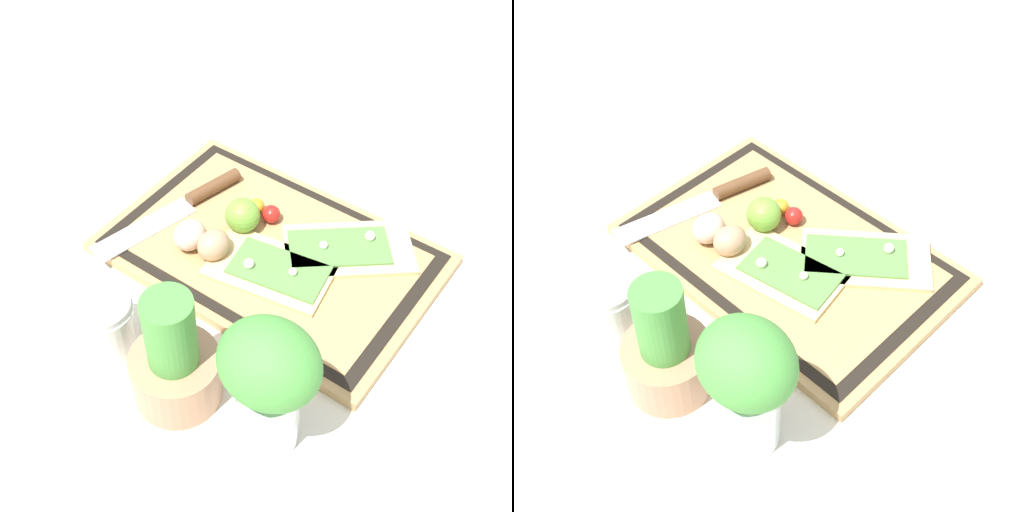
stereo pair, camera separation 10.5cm
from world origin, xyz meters
TOP-DOWN VIEW (x-y plane):
  - ground_plane at (0.00, 0.00)m, footprint 6.00×6.00m
  - cutting_board at (0.00, 0.00)m, footprint 0.49×0.32m
  - pizza_slice_near at (-0.10, -0.06)m, footprint 0.22×0.21m
  - pizza_slice_far at (-0.03, 0.04)m, footprint 0.20×0.14m
  - knife at (0.16, -0.01)m, footprint 0.10×0.27m
  - egg_brown at (0.06, 0.06)m, footprint 0.05×0.05m
  - egg_pink at (0.10, 0.07)m, footprint 0.05×0.05m
  - lime at (0.06, -0.01)m, footprint 0.05×0.05m
  - cherry_tomato_red at (0.03, -0.05)m, footprint 0.03×0.03m
  - cherry_tomato_yellow at (0.07, -0.05)m, footprint 0.03×0.03m
  - herb_pot at (-0.04, 0.27)m, footprint 0.12×0.12m
  - sauce_jar at (0.09, 0.27)m, footprint 0.08×0.08m
  - herb_glass at (-0.17, 0.25)m, footprint 0.12×0.11m

SIDE VIEW (x-z plane):
  - ground_plane at x=0.00m, z-range 0.00..0.00m
  - cutting_board at x=0.00m, z-range 0.00..0.02m
  - pizza_slice_near at x=-0.10m, z-range 0.01..0.04m
  - pizza_slice_far at x=-0.03m, z-range 0.01..0.04m
  - knife at x=0.16m, z-range 0.02..0.04m
  - cherry_tomato_yellow at x=0.07m, z-range 0.02..0.05m
  - cherry_tomato_red at x=0.03m, z-range 0.02..0.05m
  - sauce_jar at x=0.09m, z-range -0.01..0.08m
  - egg_brown at x=0.06m, z-range 0.02..0.07m
  - egg_pink at x=0.10m, z-range 0.02..0.07m
  - lime at x=0.06m, z-range 0.02..0.07m
  - herb_pot at x=-0.04m, z-range -0.03..0.16m
  - herb_glass at x=-0.17m, z-range 0.02..0.23m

